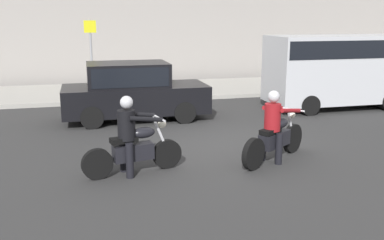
% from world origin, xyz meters
% --- Properties ---
extents(ground_plane, '(80.00, 80.00, 0.00)m').
position_xyz_m(ground_plane, '(0.00, 0.00, 0.00)').
color(ground_plane, '#2D2D2D').
extents(sidewalk_slab, '(40.00, 4.40, 0.14)m').
position_xyz_m(sidewalk_slab, '(0.00, 8.00, 0.07)').
color(sidewalk_slab, '#99968E').
rests_on(sidewalk_slab, ground_plane).
extents(motorcycle_with_rider_crimson, '(1.92, 1.34, 1.54)m').
position_xyz_m(motorcycle_with_rider_crimson, '(0.73, -1.37, 0.63)').
color(motorcycle_with_rider_crimson, black).
rests_on(motorcycle_with_rider_crimson, ground_plane).
extents(motorcycle_with_rider_black_leather, '(2.02, 0.77, 1.57)m').
position_xyz_m(motorcycle_with_rider_black_leather, '(-2.30, -1.43, 0.64)').
color(motorcycle_with_rider_black_leather, black).
rests_on(motorcycle_with_rider_black_leather, ground_plane).
extents(parked_sedan_black, '(4.24, 1.82, 1.72)m').
position_xyz_m(parked_sedan_black, '(-1.74, 3.20, 0.88)').
color(parked_sedan_black, black).
rests_on(parked_sedan_black, ground_plane).
extents(parked_van_silver, '(4.69, 1.96, 2.43)m').
position_xyz_m(parked_van_silver, '(5.16, 3.32, 1.40)').
color(parked_van_silver, '#B2B5BA').
rests_on(parked_van_silver, ground_plane).
extents(street_sign_post, '(0.44, 0.08, 2.79)m').
position_xyz_m(street_sign_post, '(-2.81, 7.09, 1.82)').
color(street_sign_post, gray).
rests_on(street_sign_post, sidewalk_slab).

